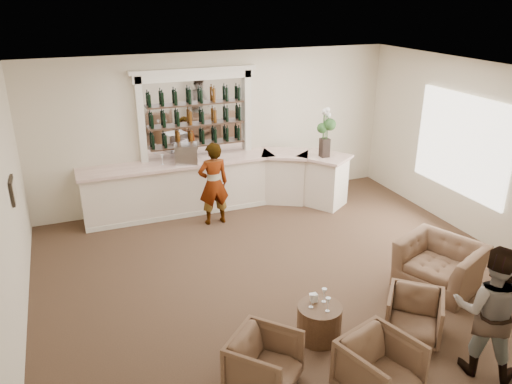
{
  "coord_description": "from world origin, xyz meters",
  "views": [
    {
      "loc": [
        -3.12,
        -6.65,
        4.44
      ],
      "look_at": [
        -0.14,
        0.9,
        1.17
      ],
      "focal_mm": 35.0,
      "sensor_mm": 36.0,
      "label": 1
    }
  ],
  "objects_px": {
    "sommelier": "(213,184)",
    "flower_vase": "(325,129)",
    "armchair_left": "(264,363)",
    "armchair_far": "(440,265)",
    "guest": "(489,311)",
    "espresso_machine": "(186,154)",
    "bar_counter": "(219,184)",
    "armchair_center": "(380,369)",
    "armchair_right": "(414,315)",
    "cocktail_table": "(319,322)"
  },
  "relations": [
    {
      "from": "sommelier",
      "to": "espresso_machine",
      "type": "distance_m",
      "value": 0.89
    },
    {
      "from": "guest",
      "to": "armchair_left",
      "type": "distance_m",
      "value": 2.77
    },
    {
      "from": "cocktail_table",
      "to": "armchair_left",
      "type": "distance_m",
      "value": 1.2
    },
    {
      "from": "cocktail_table",
      "to": "armchair_right",
      "type": "relative_size",
      "value": 0.82
    },
    {
      "from": "armchair_right",
      "to": "armchair_far",
      "type": "height_order",
      "value": "armchair_far"
    },
    {
      "from": "armchair_right",
      "to": "espresso_machine",
      "type": "distance_m",
      "value": 5.56
    },
    {
      "from": "armchair_left",
      "to": "espresso_machine",
      "type": "xyz_separation_m",
      "value": [
        0.43,
        5.28,
        0.99
      ]
    },
    {
      "from": "cocktail_table",
      "to": "armchair_right",
      "type": "bearing_deg",
      "value": -20.24
    },
    {
      "from": "armchair_left",
      "to": "flower_vase",
      "type": "xyz_separation_m",
      "value": [
        3.29,
        4.61,
        1.39
      ]
    },
    {
      "from": "armchair_far",
      "to": "espresso_machine",
      "type": "height_order",
      "value": "espresso_machine"
    },
    {
      "from": "flower_vase",
      "to": "espresso_machine",
      "type": "bearing_deg",
      "value": 166.85
    },
    {
      "from": "armchair_center",
      "to": "espresso_machine",
      "type": "xyz_separation_m",
      "value": [
        -0.76,
        5.89,
        0.97
      ]
    },
    {
      "from": "guest",
      "to": "flower_vase",
      "type": "height_order",
      "value": "flower_vase"
    },
    {
      "from": "espresso_machine",
      "to": "flower_vase",
      "type": "relative_size",
      "value": 0.43
    },
    {
      "from": "sommelier",
      "to": "flower_vase",
      "type": "relative_size",
      "value": 1.6
    },
    {
      "from": "sommelier",
      "to": "armchair_left",
      "type": "xyz_separation_m",
      "value": [
        -0.81,
        -4.63,
        -0.5
      ]
    },
    {
      "from": "bar_counter",
      "to": "flower_vase",
      "type": "distance_m",
      "value": 2.55
    },
    {
      "from": "bar_counter",
      "to": "armchair_left",
      "type": "bearing_deg",
      "value": -102.03
    },
    {
      "from": "bar_counter",
      "to": "guest",
      "type": "height_order",
      "value": "guest"
    },
    {
      "from": "armchair_center",
      "to": "flower_vase",
      "type": "xyz_separation_m",
      "value": [
        2.09,
        5.22,
        1.37
      ]
    },
    {
      "from": "armchair_center",
      "to": "armchair_right",
      "type": "relative_size",
      "value": 1.11
    },
    {
      "from": "cocktail_table",
      "to": "flower_vase",
      "type": "relative_size",
      "value": 0.57
    },
    {
      "from": "cocktail_table",
      "to": "armchair_far",
      "type": "distance_m",
      "value": 2.44
    },
    {
      "from": "armchair_right",
      "to": "armchair_far",
      "type": "xyz_separation_m",
      "value": [
        1.18,
        0.89,
        0.05
      ]
    },
    {
      "from": "bar_counter",
      "to": "armchair_right",
      "type": "bearing_deg",
      "value": -77.58
    },
    {
      "from": "armchair_left",
      "to": "armchair_far",
      "type": "height_order",
      "value": "armchair_far"
    },
    {
      "from": "bar_counter",
      "to": "cocktail_table",
      "type": "xyz_separation_m",
      "value": [
        -0.08,
        -4.71,
        -0.32
      ]
    },
    {
      "from": "armchair_center",
      "to": "sommelier",
      "type": "bearing_deg",
      "value": 76.99
    },
    {
      "from": "bar_counter",
      "to": "armchair_far",
      "type": "height_order",
      "value": "bar_counter"
    },
    {
      "from": "guest",
      "to": "espresso_machine",
      "type": "height_order",
      "value": "guest"
    },
    {
      "from": "cocktail_table",
      "to": "espresso_machine",
      "type": "bearing_deg",
      "value": 97.45
    },
    {
      "from": "sommelier",
      "to": "flower_vase",
      "type": "distance_m",
      "value": 2.64
    },
    {
      "from": "guest",
      "to": "espresso_machine",
      "type": "bearing_deg",
      "value": -24.73
    },
    {
      "from": "cocktail_table",
      "to": "guest",
      "type": "relative_size",
      "value": 0.35
    },
    {
      "from": "armchair_center",
      "to": "armchair_left",
      "type": "bearing_deg",
      "value": 135.76
    },
    {
      "from": "armchair_center",
      "to": "armchair_far",
      "type": "xyz_separation_m",
      "value": [
        2.25,
        1.62,
        0.01
      ]
    },
    {
      "from": "armchair_far",
      "to": "flower_vase",
      "type": "distance_m",
      "value": 3.84
    },
    {
      "from": "bar_counter",
      "to": "cocktail_table",
      "type": "bearing_deg",
      "value": -90.96
    },
    {
      "from": "sommelier",
      "to": "guest",
      "type": "bearing_deg",
      "value": 108.32
    },
    {
      "from": "bar_counter",
      "to": "armchair_right",
      "type": "xyz_separation_m",
      "value": [
        1.14,
        -5.16,
        -0.24
      ]
    },
    {
      "from": "armchair_far",
      "to": "flower_vase",
      "type": "height_order",
      "value": "flower_vase"
    },
    {
      "from": "bar_counter",
      "to": "cocktail_table",
      "type": "height_order",
      "value": "bar_counter"
    },
    {
      "from": "guest",
      "to": "armchair_far",
      "type": "xyz_separation_m",
      "value": [
        0.81,
        1.72,
        -0.48
      ]
    },
    {
      "from": "guest",
      "to": "armchair_far",
      "type": "bearing_deg",
      "value": -70.1
    },
    {
      "from": "sommelier",
      "to": "guest",
      "type": "xyz_separation_m",
      "value": [
        1.83,
        -5.34,
        0.01
      ]
    },
    {
      "from": "guest",
      "to": "flower_vase",
      "type": "distance_m",
      "value": 5.43
    },
    {
      "from": "armchair_right",
      "to": "espresso_machine",
      "type": "relative_size",
      "value": 1.63
    },
    {
      "from": "cocktail_table",
      "to": "armchair_far",
      "type": "relative_size",
      "value": 0.51
    },
    {
      "from": "bar_counter",
      "to": "guest",
      "type": "distance_m",
      "value": 6.19
    },
    {
      "from": "bar_counter",
      "to": "guest",
      "type": "relative_size",
      "value": 3.3
    }
  ]
}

